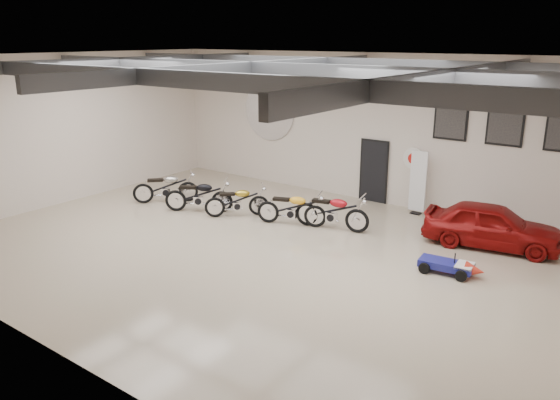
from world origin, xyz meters
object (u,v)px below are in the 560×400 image
Objects in this scene: motorcycle_silver at (165,187)px; motorcycle_black at (199,195)px; banner_stand at (418,184)px; vintage_car at (492,225)px; motorcycle_red at (332,211)px; motorcycle_yellow at (291,208)px; go_kart at (452,263)px; motorcycle_gold at (237,201)px.

motorcycle_black is (1.65, -0.07, 0.01)m from motorcycle_silver.
banner_stand reaches higher than vintage_car.
motorcycle_silver is 0.60× the size of vintage_car.
vintage_car reaches higher than motorcycle_black.
vintage_car is (4.21, 1.36, 0.03)m from motorcycle_red.
motorcycle_yellow is at bearing -126.36° from banner_stand.
go_kart is (2.55, -3.91, -0.72)m from banner_stand.
motorcycle_red is at bearing -31.11° from motorcycle_gold.
motorcycle_silver is at bearing 167.59° from motorcycle_yellow.
motorcycle_gold is 1.29× the size of go_kart.
motorcycle_silver is 1.65m from motorcycle_black.
vintage_car is at bearing 79.44° from go_kart.
vintage_car is at bearing -1.94° from motorcycle_yellow.
motorcycle_black is 1.37m from motorcycle_gold.
motorcycle_silver is 6.10m from motorcycle_red.
vintage_car is (7.26, 2.10, 0.09)m from motorcycle_gold.
motorcycle_yellow is at bearing -34.32° from motorcycle_gold.
banner_stand is at bearing -5.99° from motorcycle_gold.
motorcycle_red is at bearing -1.52° from motorcycle_yellow.
banner_stand is 7.05m from motorcycle_black.
banner_stand is at bearing 51.53° from vintage_car.
motorcycle_silver is at bearing -149.90° from banner_stand.
motorcycle_black is 1.04× the size of motorcycle_yellow.
vintage_car is at bearing -26.00° from banner_stand.
vintage_car is at bearing -28.54° from motorcycle_gold.
motorcycle_silver is 10.50m from vintage_car.
vintage_car is at bearing -15.93° from motorcycle_black.
motorcycle_yellow is at bearing -19.38° from motorcycle_black.
motorcycle_yellow is (4.83, 0.64, -0.01)m from motorcycle_silver.
motorcycle_red is 1.44× the size of go_kart.
motorcycle_silver is at bearing 174.48° from go_kart.
banner_stand is 0.93× the size of motorcycle_silver.
motorcycle_red is (6.01, 1.04, 0.02)m from motorcycle_silver.
motorcycle_red reaches higher than motorcycle_silver.
motorcycle_yellow is at bearing 98.07° from vintage_car.
vintage_car reaches higher than go_kart.
motorcycle_black is 8.92m from vintage_car.
motorcycle_red is at bearing 159.85° from go_kart.
motorcycle_black is at bearing -178.52° from motorcycle_red.
motorcycle_yellow reaches higher than go_kart.
motorcycle_yellow is 1.24m from motorcycle_red.
go_kart is 2.44m from vintage_car.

